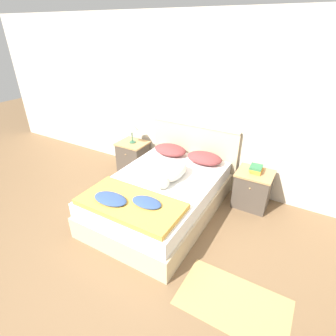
{
  "coord_description": "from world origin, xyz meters",
  "views": [
    {
      "loc": [
        1.56,
        -1.52,
        2.33
      ],
      "look_at": [
        -0.03,
        1.23,
        0.61
      ],
      "focal_mm": 28.0,
      "sensor_mm": 36.0,
      "label": 1
    }
  ],
  "objects_px": {
    "bed": "(161,197)",
    "table_lamp": "(131,127)",
    "pillow_left": "(170,150)",
    "pillow_right": "(204,158)",
    "nightstand_left": "(133,157)",
    "nightstand_right": "(252,189)",
    "dog": "(173,173)",
    "book_stack": "(256,169)"
  },
  "relations": [
    {
      "from": "pillow_right",
      "to": "nightstand_left",
      "type": "bearing_deg",
      "value": 179.76
    },
    {
      "from": "table_lamp",
      "to": "dog",
      "type": "bearing_deg",
      "value": -29.65
    },
    {
      "from": "pillow_right",
      "to": "pillow_left",
      "type": "bearing_deg",
      "value": 180.0
    },
    {
      "from": "pillow_left",
      "to": "table_lamp",
      "type": "relative_size",
      "value": 1.44
    },
    {
      "from": "nightstand_left",
      "to": "table_lamp",
      "type": "relative_size",
      "value": 1.46
    },
    {
      "from": "bed",
      "to": "table_lamp",
      "type": "distance_m",
      "value": 1.45
    },
    {
      "from": "table_lamp",
      "to": "bed",
      "type": "bearing_deg",
      "value": -36.91
    },
    {
      "from": "bed",
      "to": "table_lamp",
      "type": "xyz_separation_m",
      "value": [
        -1.06,
        0.8,
        0.59
      ]
    },
    {
      "from": "nightstand_right",
      "to": "dog",
      "type": "height_order",
      "value": "dog"
    },
    {
      "from": "nightstand_right",
      "to": "nightstand_left",
      "type": "bearing_deg",
      "value": 180.0
    },
    {
      "from": "pillow_right",
      "to": "book_stack",
      "type": "bearing_deg",
      "value": 2.28
    },
    {
      "from": "nightstand_right",
      "to": "pillow_right",
      "type": "relative_size",
      "value": 1.01
    },
    {
      "from": "nightstand_right",
      "to": "book_stack",
      "type": "bearing_deg",
      "value": 93.76
    },
    {
      "from": "bed",
      "to": "dog",
      "type": "relative_size",
      "value": 2.68
    },
    {
      "from": "pillow_left",
      "to": "pillow_right",
      "type": "relative_size",
      "value": 1.0
    },
    {
      "from": "nightstand_left",
      "to": "bed",
      "type": "bearing_deg",
      "value": -36.71
    },
    {
      "from": "dog",
      "to": "table_lamp",
      "type": "relative_size",
      "value": 2.02
    },
    {
      "from": "book_stack",
      "to": "table_lamp",
      "type": "bearing_deg",
      "value": -179.49
    },
    {
      "from": "dog",
      "to": "table_lamp",
      "type": "xyz_separation_m",
      "value": [
        -1.18,
        0.67,
        0.23
      ]
    },
    {
      "from": "pillow_left",
      "to": "dog",
      "type": "bearing_deg",
      "value": -57.78
    },
    {
      "from": "pillow_left",
      "to": "dog",
      "type": "height_order",
      "value": "dog"
    },
    {
      "from": "nightstand_left",
      "to": "nightstand_right",
      "type": "distance_m",
      "value": 2.12
    },
    {
      "from": "nightstand_left",
      "to": "table_lamp",
      "type": "bearing_deg",
      "value": 90.0
    },
    {
      "from": "dog",
      "to": "table_lamp",
      "type": "bearing_deg",
      "value": 150.35
    },
    {
      "from": "nightstand_left",
      "to": "pillow_right",
      "type": "distance_m",
      "value": 1.39
    },
    {
      "from": "pillow_left",
      "to": "pillow_right",
      "type": "xyz_separation_m",
      "value": [
        0.59,
        0.0,
        0.0
      ]
    },
    {
      "from": "table_lamp",
      "to": "pillow_right",
      "type": "bearing_deg",
      "value": -0.48
    },
    {
      "from": "bed",
      "to": "nightstand_right",
      "type": "relative_size",
      "value": 3.72
    },
    {
      "from": "nightstand_right",
      "to": "book_stack",
      "type": "height_order",
      "value": "book_stack"
    },
    {
      "from": "nightstand_left",
      "to": "dog",
      "type": "relative_size",
      "value": 0.72
    },
    {
      "from": "nightstand_left",
      "to": "book_stack",
      "type": "bearing_deg",
      "value": 0.66
    },
    {
      "from": "nightstand_left",
      "to": "nightstand_right",
      "type": "height_order",
      "value": "same"
    },
    {
      "from": "pillow_right",
      "to": "table_lamp",
      "type": "xyz_separation_m",
      "value": [
        -1.36,
        0.01,
        0.25
      ]
    },
    {
      "from": "nightstand_right",
      "to": "pillow_left",
      "type": "bearing_deg",
      "value": -179.76
    },
    {
      "from": "pillow_left",
      "to": "table_lamp",
      "type": "bearing_deg",
      "value": 179.15
    },
    {
      "from": "bed",
      "to": "nightstand_left",
      "type": "relative_size",
      "value": 3.72
    },
    {
      "from": "bed",
      "to": "nightstand_left",
      "type": "bearing_deg",
      "value": 143.29
    },
    {
      "from": "bed",
      "to": "nightstand_left",
      "type": "distance_m",
      "value": 1.32
    },
    {
      "from": "book_stack",
      "to": "table_lamp",
      "type": "height_order",
      "value": "table_lamp"
    },
    {
      "from": "nightstand_left",
      "to": "nightstand_right",
      "type": "relative_size",
      "value": 1.0
    },
    {
      "from": "bed",
      "to": "dog",
      "type": "bearing_deg",
      "value": 46.26
    },
    {
      "from": "pillow_right",
      "to": "nightstand_right",
      "type": "bearing_deg",
      "value": 0.43
    }
  ]
}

